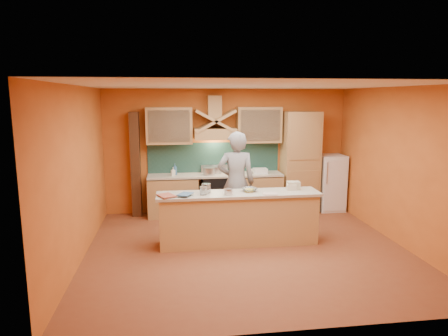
{
  "coord_description": "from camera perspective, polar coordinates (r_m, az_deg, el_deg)",
  "views": [
    {
      "loc": [
        -1.28,
        -6.49,
        2.61
      ],
      "look_at": [
        -0.28,
        0.9,
        1.29
      ],
      "focal_mm": 32.0,
      "sensor_mm": 36.0,
      "label": 1
    }
  ],
  "objects": [
    {
      "name": "ceiling",
      "position": [
        6.62,
        3.55,
        11.68
      ],
      "size": [
        5.5,
        5.0,
        0.01
      ],
      "primitive_type": "cube",
      "color": "white",
      "rests_on": "wall_back"
    },
    {
      "name": "counter_top",
      "position": [
        8.91,
        -1.23,
        -1.01
      ],
      "size": [
        3.0,
        0.62,
        0.04
      ],
      "primitive_type": "cube",
      "color": "beige",
      "rests_on": "base_cabinet_left"
    },
    {
      "name": "stove",
      "position": [
        9.01,
        -1.22,
        -3.82
      ],
      "size": [
        0.6,
        0.58,
        0.9
      ],
      "primitive_type": "cube",
      "color": "black",
      "rests_on": "floor"
    },
    {
      "name": "backsplash",
      "position": [
        9.13,
        -1.44,
        1.49
      ],
      "size": [
        3.0,
        0.03,
        0.7
      ],
      "primitive_type": "cube",
      "color": "#1B3D36",
      "rests_on": "wall_back"
    },
    {
      "name": "book_lower",
      "position": [
        6.81,
        -9.16,
        -4.09
      ],
      "size": [
        0.36,
        0.4,
        0.03
      ],
      "primitive_type": "imported",
      "rotation": [
        0.0,
        0.0,
        0.45
      ],
      "color": "#A44F3A",
      "rests_on": "island_top"
    },
    {
      "name": "island_body",
      "position": [
        7.22,
        2.09,
        -7.43
      ],
      "size": [
        2.8,
        0.55,
        0.88
      ],
      "primitive_type": "cube",
      "color": "tan",
      "rests_on": "floor"
    },
    {
      "name": "jar_large",
      "position": [
        7.06,
        -2.56,
        -2.92
      ],
      "size": [
        0.19,
        0.19,
        0.16
      ],
      "primitive_type": "cylinder",
      "rotation": [
        0.0,
        0.0,
        -0.27
      ],
      "color": "silver",
      "rests_on": "island_top"
    },
    {
      "name": "soap_bottle_a",
      "position": [
        8.79,
        -7.29,
        -0.5
      ],
      "size": [
        0.1,
        0.1,
        0.18
      ],
      "primitive_type": "imported",
      "rotation": [
        0.0,
        0.0,
        0.23
      ],
      "color": "white",
      "rests_on": "counter_top"
    },
    {
      "name": "pantry_column",
      "position": [
        9.29,
        10.81,
        0.83
      ],
      "size": [
        0.8,
        0.6,
        2.3
      ],
      "primitive_type": "cube",
      "color": "tan",
      "rests_on": "floor"
    },
    {
      "name": "book_upper",
      "position": [
        6.91,
        -6.32,
        -3.68
      ],
      "size": [
        0.32,
        0.34,
        0.02
      ],
      "primitive_type": "imported",
      "rotation": [
        0.0,
        0.0,
        -0.51
      ],
      "color": "#40668E",
      "rests_on": "island_top"
    },
    {
      "name": "island_top",
      "position": [
        7.1,
        2.12,
        -3.73
      ],
      "size": [
        2.9,
        0.62,
        0.05
      ],
      "primitive_type": "cube",
      "color": "beige",
      "rests_on": "island_body"
    },
    {
      "name": "mixing_bowl",
      "position": [
        7.18,
        3.64,
        -3.11
      ],
      "size": [
        0.34,
        0.34,
        0.06
      ],
      "primitive_type": "imported",
      "rotation": [
        0.0,
        0.0,
        0.33
      ],
      "color": "white",
      "rests_on": "island_top"
    },
    {
      "name": "grocery_bag_a",
      "position": [
        7.44,
        9.88,
        -2.46
      ],
      "size": [
        0.23,
        0.19,
        0.14
      ],
      "primitive_type": "cube",
      "rotation": [
        0.0,
        0.0,
        -0.05
      ],
      "color": "beige",
      "rests_on": "island_top"
    },
    {
      "name": "bowl_back",
      "position": [
        9.13,
        4.12,
        -0.42
      ],
      "size": [
        0.21,
        0.21,
        0.07
      ],
      "primitive_type": "imported",
      "rotation": [
        0.0,
        0.0,
        -0.01
      ],
      "color": "silver",
      "rests_on": "counter_top"
    },
    {
      "name": "dish_rack",
      "position": [
        9.04,
        5.19,
        -0.41
      ],
      "size": [
        0.31,
        0.25,
        0.11
      ],
      "primitive_type": "cube",
      "rotation": [
        0.0,
        0.0,
        -0.02
      ],
      "color": "white",
      "rests_on": "counter_top"
    },
    {
      "name": "wall_right",
      "position": [
        7.74,
        23.84,
        0.19
      ],
      "size": [
        0.02,
        5.0,
        2.8
      ],
      "primitive_type": "cube",
      "color": "#CE6928",
      "rests_on": "floor"
    },
    {
      "name": "wall_front",
      "position": [
        4.36,
        9.78,
        -6.21
      ],
      "size": [
        5.5,
        0.02,
        2.8
      ],
      "primitive_type": "cube",
      "color": "#CE6928",
      "rests_on": "floor"
    },
    {
      "name": "floor",
      "position": [
        7.11,
        3.3,
        -11.5
      ],
      "size": [
        5.5,
        5.0,
        0.01
      ],
      "primitive_type": "cube",
      "color": "brown",
      "rests_on": "ground"
    },
    {
      "name": "fridge",
      "position": [
        9.64,
        14.95,
        -2.02
      ],
      "size": [
        0.58,
        0.6,
        1.3
      ],
      "primitive_type": "cube",
      "color": "white",
      "rests_on": "floor"
    },
    {
      "name": "person",
      "position": [
        7.68,
        1.74,
        -2.12
      ],
      "size": [
        0.77,
        0.54,
        1.98
      ],
      "primitive_type": "imported",
      "rotation": [
        0.0,
        0.0,
        3.04
      ],
      "color": "gray",
      "rests_on": "floor"
    },
    {
      "name": "jar_small",
      "position": [
        6.92,
        -2.98,
        -3.26
      ],
      "size": [
        0.13,
        0.13,
        0.15
      ],
      "primitive_type": "cylinder",
      "rotation": [
        0.0,
        0.0,
        0.08
      ],
      "color": "white",
      "rests_on": "island_top"
    },
    {
      "name": "pot_large",
      "position": [
        8.82,
        -2.17,
        -0.55
      ],
      "size": [
        0.27,
        0.27,
        0.18
      ],
      "primitive_type": "cylinder",
      "rotation": [
        0.0,
        0.0,
        -0.05
      ],
      "color": "#AFAEB5",
      "rests_on": "stove"
    },
    {
      "name": "kitchen_scale",
      "position": [
        6.89,
        0.63,
        -3.54
      ],
      "size": [
        0.14,
        0.14,
        0.09
      ],
      "primitive_type": "cube",
      "rotation": [
        0.0,
        0.0,
        0.28
      ],
      "color": "silver",
      "rests_on": "island_top"
    },
    {
      "name": "base_cabinet_left",
      "position": [
        8.96,
        -7.28,
        -4.11
      ],
      "size": [
        1.1,
        0.6,
        0.86
      ],
      "primitive_type": "cube",
      "color": "tan",
      "rests_on": "floor"
    },
    {
      "name": "pot_small",
      "position": [
        8.98,
        -1.08,
        -0.42
      ],
      "size": [
        0.21,
        0.21,
        0.15
      ],
      "primitive_type": "cylinder",
      "rotation": [
        0.0,
        0.0,
        -0.1
      ],
      "color": "silver",
      "rests_on": "stove"
    },
    {
      "name": "range_hood",
      "position": [
        8.83,
        -1.29,
        4.92
      ],
      "size": [
        0.92,
        0.5,
        0.24
      ],
      "primitive_type": "cube",
      "color": "tan",
      "rests_on": "wall_back"
    },
    {
      "name": "upper_cabinet_left",
      "position": [
        8.83,
        -7.84,
        6.01
      ],
      "size": [
        1.0,
        0.35,
        0.8
      ],
      "primitive_type": "cube",
      "color": "tan",
      "rests_on": "wall_back"
    },
    {
      "name": "base_cabinet_right",
      "position": [
        9.16,
        4.7,
        -3.74
      ],
      "size": [
        1.1,
        0.6,
        0.86
      ],
      "primitive_type": "cube",
      "color": "tan",
      "rests_on": "floor"
    },
    {
      "name": "cloth",
      "position": [
        7.01,
        6.61,
        -3.67
      ],
      "size": [
        0.28,
        0.22,
        0.02
      ],
      "primitive_type": "cube",
      "rotation": [
        0.0,
        0.0,
        -0.14
      ],
      "color": "beige",
      "rests_on": "island_top"
    },
    {
      "name": "wall_back",
      "position": [
        9.16,
        0.41,
        2.47
      ],
      "size": [
        5.5,
        0.02,
        2.8
      ],
      "primitive_type": "cube",
      "color": "#CE6928",
      "rests_on": "floor"
    },
    {
      "name": "upper_cabinet_right",
      "position": [
        9.05,
        4.99,
        6.16
      ],
      "size": [
        1.0,
        0.35,
        0.8
      ],
      "primitive_type": "cube",
      "color": "tan",
      "rests_on": "wall_back"
    },
    {
      "name": "hood_chimney",
      "position": [
        8.9,
        -1.38,
        8.7
      ],
      "size": [
        0.3,
        0.3,
        0.5
      ],
      "primitive_type": "cube",
      "color": "tan",
      "rests_on": "wall_back"
    },
    {
      "name": "grocery_bag_b",
      "position": [
        7.38,
        9.62,
        -2.71
      ],
      "size": [
        0.19,
        0.15,
        0.1
      ],
      "primitive_type": "cube",
      "rotation": [
        0.0,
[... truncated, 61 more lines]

